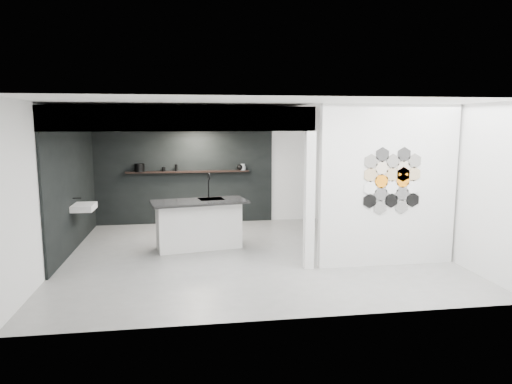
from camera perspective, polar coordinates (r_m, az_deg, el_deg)
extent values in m
cube|color=slate|center=(8.83, -0.36, -7.73)|extent=(7.00, 6.00, 0.01)
cube|color=silver|center=(8.22, 16.21, 0.71)|extent=(2.45, 0.15, 2.80)
cube|color=black|center=(11.44, -8.96, 1.94)|extent=(4.40, 0.04, 2.35)
cube|color=black|center=(9.75, -21.89, 0.29)|extent=(0.04, 4.00, 2.35)
cube|color=silver|center=(9.39, -9.23, 8.92)|extent=(4.40, 4.00, 0.40)
cube|color=silver|center=(7.77, 6.68, -1.11)|extent=(0.16, 0.16, 2.35)
cube|color=silver|center=(7.47, -9.39, 9.04)|extent=(4.40, 0.16, 0.40)
cube|color=silver|center=(9.55, -20.71, -1.78)|extent=(0.40, 0.60, 0.12)
cube|color=black|center=(11.32, -8.47, 2.52)|extent=(3.00, 0.15, 0.04)
cube|color=silver|center=(9.17, -7.16, -4.14)|extent=(1.71, 0.88, 0.93)
cube|color=black|center=(9.00, -7.10, -1.22)|extent=(1.96, 1.13, 0.04)
cube|color=black|center=(9.19, -5.63, -0.91)|extent=(0.55, 0.49, 0.02)
cylinder|color=black|center=(9.36, -5.95, 0.66)|extent=(0.03, 0.03, 0.43)
torus|color=black|center=(9.27, -5.88, 1.94)|extent=(0.05, 0.15, 0.15)
cylinder|color=black|center=(11.36, -14.33, 2.96)|extent=(0.31, 0.31, 0.19)
ellipsoid|color=black|center=(11.38, -1.99, 3.12)|extent=(0.18, 0.18, 0.15)
cylinder|color=gray|center=(11.39, -1.66, 3.00)|extent=(0.14, 0.14, 0.10)
cylinder|color=gray|center=(11.39, -1.66, 3.15)|extent=(0.15, 0.15, 0.16)
cylinder|color=black|center=(11.31, -9.94, 3.01)|extent=(0.08, 0.08, 0.17)
cylinder|color=black|center=(11.33, -11.48, 2.81)|extent=(0.10, 0.10, 0.10)
cylinder|color=black|center=(8.03, 14.03, -1.10)|extent=(0.26, 0.02, 0.26)
cylinder|color=white|center=(7.99, 14.09, 0.50)|extent=(0.26, 0.02, 0.26)
cylinder|color=tan|center=(7.97, 14.15, 2.10)|extent=(0.26, 0.02, 0.26)
cylinder|color=#66635E|center=(7.95, 14.20, 3.71)|extent=(0.26, 0.02, 0.26)
cylinder|color=silver|center=(8.12, 15.27, -1.84)|extent=(0.26, 0.02, 0.26)
cylinder|color=black|center=(8.09, 15.33, -0.27)|extent=(0.26, 0.02, 0.26)
cylinder|color=orange|center=(8.06, 15.40, 1.31)|extent=(0.26, 0.02, 0.26)
cylinder|color=beige|center=(8.03, 15.46, 2.91)|extent=(0.26, 0.02, 0.26)
cylinder|color=#2D2D2D|center=(8.02, 15.52, 4.51)|extent=(0.26, 0.02, 0.26)
cylinder|color=black|center=(8.19, 16.55, -1.01)|extent=(0.26, 0.02, 0.26)
cylinder|color=white|center=(8.15, 16.62, 0.55)|extent=(0.26, 0.02, 0.26)
cylinder|color=tan|center=(8.13, 16.69, 2.12)|extent=(0.26, 0.02, 0.26)
cylinder|color=#66635E|center=(8.10, 16.76, 3.70)|extent=(0.26, 0.02, 0.26)
cylinder|color=silver|center=(8.29, 17.74, -1.74)|extent=(0.26, 0.02, 0.26)
cylinder|color=black|center=(8.25, 17.81, -0.20)|extent=(0.26, 0.02, 0.26)
cylinder|color=orange|center=(8.22, 17.88, 1.35)|extent=(0.26, 0.02, 0.26)
cylinder|color=beige|center=(8.20, 17.96, 2.91)|extent=(0.26, 0.02, 0.26)
cylinder|color=#2D2D2D|center=(8.18, 18.03, 4.48)|extent=(0.26, 0.02, 0.26)
cylinder|color=black|center=(8.36, 18.98, -0.93)|extent=(0.26, 0.02, 0.26)
cylinder|color=white|center=(8.32, 19.05, 0.59)|extent=(0.26, 0.02, 0.26)
cylinder|color=tan|center=(8.30, 19.13, 2.13)|extent=(0.26, 0.02, 0.26)
cylinder|color=#66635E|center=(8.28, 19.20, 3.68)|extent=(0.26, 0.02, 0.26)
cylinder|color=orange|center=(8.21, 17.92, 2.13)|extent=(0.26, 0.02, 0.26)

